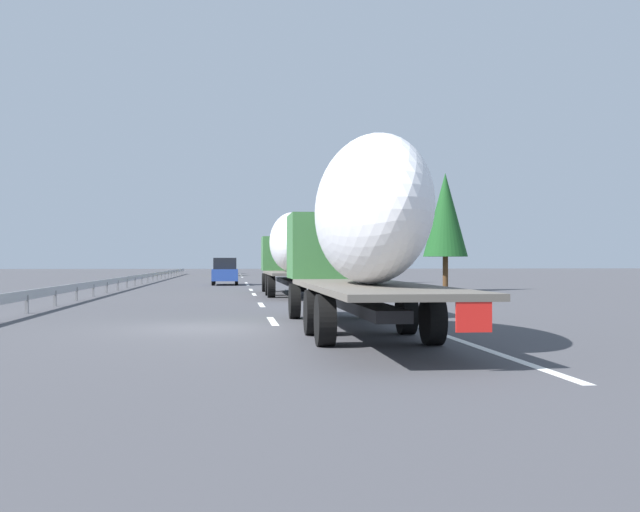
{
  "coord_description": "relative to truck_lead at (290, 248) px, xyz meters",
  "views": [
    {
      "loc": [
        -20.17,
        -0.65,
        1.69
      ],
      "look_at": [
        9.83,
        -4.04,
        1.91
      ],
      "focal_mm": 43.87,
      "sensor_mm": 36.0,
      "label": 1
    }
  ],
  "objects": [
    {
      "name": "truck_trailing",
      "position": [
        -21.61,
        0.0,
        0.13
      ],
      "size": [
        14.36,
        2.55,
        4.39
      ],
      "color": "#387038",
      "rests_on": "ground_plane"
    },
    {
      "name": "lane_stripe_3",
      "position": [
        7.72,
        1.8,
        -2.36
      ],
      "size": [
        3.2,
        0.2,
        0.01
      ],
      "primitive_type": "cube",
      "color": "white",
      "rests_on": "ground_plane"
    },
    {
      "name": "car_black_suv",
      "position": [
        73.88,
        3.59,
        -1.38
      ],
      "size": [
        4.76,
        1.77,
        1.98
      ],
      "color": "black",
      "rests_on": "ground_plane"
    },
    {
      "name": "tree_0",
      "position": [
        4.77,
        -9.4,
        2.05
      ],
      "size": [
        2.59,
        2.59,
        6.88
      ],
      "color": "#472D19",
      "rests_on": "ground_plane"
    },
    {
      "name": "lane_stripe_1",
      "position": [
        -8.84,
        1.8,
        -2.36
      ],
      "size": [
        3.2,
        0.2,
        0.01
      ],
      "primitive_type": "cube",
      "color": "white",
      "rests_on": "ground_plane"
    },
    {
      "name": "lane_stripe_8",
      "position": [
        70.5,
        1.8,
        -2.36
      ],
      "size": [
        3.2,
        0.2,
        0.01
      ],
      "primitive_type": "cube",
      "color": "white",
      "rests_on": "ground_plane"
    },
    {
      "name": "lane_stripe_4",
      "position": [
        17.17,
        1.8,
        -2.36
      ],
      "size": [
        3.2,
        0.2,
        0.01
      ],
      "primitive_type": "cube",
      "color": "white",
      "rests_on": "ground_plane"
    },
    {
      "name": "road_sign",
      "position": [
        17.7,
        -3.1,
        -0.14
      ],
      "size": [
        0.1,
        0.9,
        3.22
      ],
      "color": "gray",
      "rests_on": "ground_plane"
    },
    {
      "name": "edge_line_right",
      "position": [
        25.65,
        -1.9,
        -2.36
      ],
      "size": [
        110.0,
        0.2,
        0.01
      ],
      "primitive_type": "cube",
      "color": "white",
      "rests_on": "ground_plane"
    },
    {
      "name": "tree_4",
      "position": [
        49.9,
        -6.3,
        0.89
      ],
      "size": [
        3.91,
        3.91,
        5.27
      ],
      "color": "#472D19",
      "rests_on": "ground_plane"
    },
    {
      "name": "guardrail_median",
      "position": [
        23.65,
        9.6,
        -1.79
      ],
      "size": [
        94.0,
        0.1,
        0.76
      ],
      "color": "#9EA0A5",
      "rests_on": "ground_plane"
    },
    {
      "name": "truck_lead",
      "position": [
        0.0,
        0.0,
        0.0
      ],
      "size": [
        13.63,
        2.55,
        4.12
      ],
      "color": "#387038",
      "rests_on": "ground_plane"
    },
    {
      "name": "lane_stripe_0",
      "position": [
        -17.35,
        1.8,
        -2.36
      ],
      "size": [
        3.2,
        0.2,
        0.01
      ],
      "primitive_type": "cube",
      "color": "white",
      "rests_on": "ground_plane"
    },
    {
      "name": "lane_stripe_7",
      "position": [
        55.6,
        1.8,
        -2.36
      ],
      "size": [
        3.2,
        0.2,
        0.01
      ],
      "primitive_type": "cube",
      "color": "white",
      "rests_on": "ground_plane"
    },
    {
      "name": "lane_stripe_6",
      "position": [
        46.05,
        1.8,
        -2.36
      ],
      "size": [
        3.2,
        0.2,
        0.01
      ],
      "primitive_type": "cube",
      "color": "white",
      "rests_on": "ground_plane"
    },
    {
      "name": "car_yellow_coupe",
      "position": [
        57.03,
        3.57,
        -1.42
      ],
      "size": [
        4.49,
        1.83,
        1.9
      ],
      "color": "gold",
      "rests_on": "ground_plane"
    },
    {
      "name": "lane_stripe_5",
      "position": [
        23.07,
        1.8,
        -2.36
      ],
      "size": [
        3.2,
        0.2,
        0.01
      ],
      "primitive_type": "cube",
      "color": "white",
      "rests_on": "ground_plane"
    },
    {
      "name": "lane_stripe_2",
      "position": [
        1.05,
        1.8,
        -2.36
      ],
      "size": [
        3.2,
        0.2,
        0.01
      ],
      "primitive_type": "cube",
      "color": "white",
      "rests_on": "ground_plane"
    },
    {
      "name": "tree_3",
      "position": [
        67.5,
        -6.6,
        1.34
      ],
      "size": [
        3.44,
        3.44,
        6.07
      ],
      "color": "#472D19",
      "rests_on": "ground_plane"
    },
    {
      "name": "tree_2",
      "position": [
        64.12,
        -5.93,
        1.4
      ],
      "size": [
        3.42,
        3.42,
        5.92
      ],
      "color": "#472D19",
      "rests_on": "ground_plane"
    },
    {
      "name": "car_blue_sedan",
      "position": [
        17.88,
        3.44,
        -1.39
      ],
      "size": [
        4.75,
        1.88,
        1.97
      ],
      "color": "#28479E",
      "rests_on": "ground_plane"
    },
    {
      "name": "tree_1",
      "position": [
        21.78,
        -8.27,
        1.27
      ],
      "size": [
        2.7,
        2.7,
        6.05
      ],
      "color": "#472D19",
      "rests_on": "ground_plane"
    },
    {
      "name": "ground_plane",
      "position": [
        20.65,
        3.6,
        -2.37
      ],
      "size": [
        260.0,
        260.0,
        0.0
      ],
      "primitive_type": "plane",
      "color": "#424247"
    }
  ]
}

